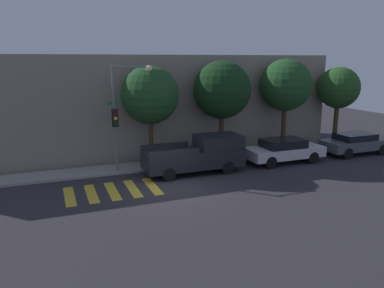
{
  "coord_description": "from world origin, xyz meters",
  "views": [
    {
      "loc": [
        -5.25,
        -15.9,
        6.0
      ],
      "look_at": [
        1.8,
        2.1,
        1.6
      ],
      "focal_mm": 35.0,
      "sensor_mm": 36.0,
      "label": 1
    }
  ],
  "objects_px": {
    "traffic_light_pole": "(123,106)",
    "tree_far_end": "(286,85)",
    "tree_behind_truck": "(339,88)",
    "tree_near_corner": "(150,95)",
    "pickup_truck": "(199,154)",
    "sedan_near_corner": "(284,150)",
    "sedan_middle": "(355,143)",
    "tree_midblock": "(222,90)"
  },
  "relations": [
    {
      "from": "tree_far_end",
      "to": "tree_behind_truck",
      "type": "xyz_separation_m",
      "value": [
        4.26,
        0.0,
        -0.3
      ]
    },
    {
      "from": "traffic_light_pole",
      "to": "tree_midblock",
      "type": "relative_size",
      "value": 0.97
    },
    {
      "from": "sedan_near_corner",
      "to": "tree_behind_truck",
      "type": "xyz_separation_m",
      "value": [
        5.61,
        2.08,
        3.31
      ]
    },
    {
      "from": "sedan_near_corner",
      "to": "tree_midblock",
      "type": "distance_m",
      "value": 5.09
    },
    {
      "from": "pickup_truck",
      "to": "tree_near_corner",
      "type": "bearing_deg",
      "value": 134.74
    },
    {
      "from": "sedan_near_corner",
      "to": "tree_behind_truck",
      "type": "relative_size",
      "value": 0.85
    },
    {
      "from": "tree_near_corner",
      "to": "pickup_truck",
      "type": "bearing_deg",
      "value": -45.26
    },
    {
      "from": "traffic_light_pole",
      "to": "sedan_middle",
      "type": "xyz_separation_m",
      "value": [
        14.65,
        -1.27,
        -2.9
      ]
    },
    {
      "from": "traffic_light_pole",
      "to": "sedan_near_corner",
      "type": "bearing_deg",
      "value": -7.89
    },
    {
      "from": "sedan_middle",
      "to": "tree_behind_truck",
      "type": "xyz_separation_m",
      "value": [
        0.15,
        2.08,
        3.33
      ]
    },
    {
      "from": "sedan_near_corner",
      "to": "tree_near_corner",
      "type": "bearing_deg",
      "value": 164.55
    },
    {
      "from": "sedan_near_corner",
      "to": "tree_near_corner",
      "type": "xyz_separation_m",
      "value": [
        -7.51,
        2.08,
        3.29
      ]
    },
    {
      "from": "pickup_truck",
      "to": "tree_midblock",
      "type": "xyz_separation_m",
      "value": [
        2.34,
        2.08,
        3.22
      ]
    },
    {
      "from": "sedan_middle",
      "to": "tree_midblock",
      "type": "height_order",
      "value": "tree_midblock"
    },
    {
      "from": "tree_near_corner",
      "to": "tree_midblock",
      "type": "height_order",
      "value": "tree_midblock"
    },
    {
      "from": "sedan_near_corner",
      "to": "tree_midblock",
      "type": "height_order",
      "value": "tree_midblock"
    },
    {
      "from": "sedan_middle",
      "to": "pickup_truck",
      "type": "bearing_deg",
      "value": -180.0
    },
    {
      "from": "traffic_light_pole",
      "to": "pickup_truck",
      "type": "distance_m",
      "value": 4.76
    },
    {
      "from": "tree_far_end",
      "to": "sedan_middle",
      "type": "bearing_deg",
      "value": -26.77
    },
    {
      "from": "sedan_middle",
      "to": "tree_behind_truck",
      "type": "relative_size",
      "value": 0.82
    },
    {
      "from": "traffic_light_pole",
      "to": "tree_far_end",
      "type": "relative_size",
      "value": 0.95
    },
    {
      "from": "traffic_light_pole",
      "to": "tree_behind_truck",
      "type": "bearing_deg",
      "value": 3.11
    },
    {
      "from": "traffic_light_pole",
      "to": "tree_behind_truck",
      "type": "relative_size",
      "value": 1.05
    },
    {
      "from": "sedan_near_corner",
      "to": "tree_far_end",
      "type": "height_order",
      "value": "tree_far_end"
    },
    {
      "from": "pickup_truck",
      "to": "sedan_middle",
      "type": "xyz_separation_m",
      "value": [
        10.92,
        0.0,
        -0.24
      ]
    },
    {
      "from": "tree_behind_truck",
      "to": "tree_far_end",
      "type": "bearing_deg",
      "value": 180.0
    },
    {
      "from": "pickup_truck",
      "to": "tree_behind_truck",
      "type": "bearing_deg",
      "value": 10.63
    },
    {
      "from": "tree_behind_truck",
      "to": "tree_near_corner",
      "type": "bearing_deg",
      "value": 180.0
    },
    {
      "from": "tree_midblock",
      "to": "sedan_near_corner",
      "type": "bearing_deg",
      "value": -33.67
    },
    {
      "from": "sedan_middle",
      "to": "tree_midblock",
      "type": "bearing_deg",
      "value": 166.4
    },
    {
      "from": "sedan_near_corner",
      "to": "sedan_middle",
      "type": "bearing_deg",
      "value": -0.0
    },
    {
      "from": "sedan_near_corner",
      "to": "tree_near_corner",
      "type": "height_order",
      "value": "tree_near_corner"
    },
    {
      "from": "sedan_middle",
      "to": "tree_near_corner",
      "type": "height_order",
      "value": "tree_near_corner"
    },
    {
      "from": "tree_near_corner",
      "to": "tree_far_end",
      "type": "distance_m",
      "value": 8.86
    },
    {
      "from": "sedan_middle",
      "to": "tree_far_end",
      "type": "distance_m",
      "value": 5.87
    },
    {
      "from": "tree_far_end",
      "to": "tree_behind_truck",
      "type": "height_order",
      "value": "tree_far_end"
    },
    {
      "from": "tree_far_end",
      "to": "tree_midblock",
      "type": "bearing_deg",
      "value": 180.0
    },
    {
      "from": "sedan_near_corner",
      "to": "sedan_middle",
      "type": "xyz_separation_m",
      "value": [
        5.46,
        -0.0,
        -0.01
      ]
    },
    {
      "from": "tree_far_end",
      "to": "traffic_light_pole",
      "type": "bearing_deg",
      "value": -175.64
    },
    {
      "from": "traffic_light_pole",
      "to": "tree_midblock",
      "type": "distance_m",
      "value": 6.15
    },
    {
      "from": "tree_midblock",
      "to": "tree_behind_truck",
      "type": "height_order",
      "value": "tree_midblock"
    },
    {
      "from": "tree_behind_truck",
      "to": "sedan_middle",
      "type": "bearing_deg",
      "value": -94.07
    }
  ]
}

